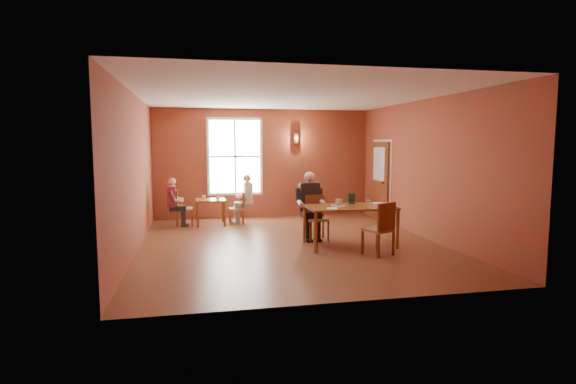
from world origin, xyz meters
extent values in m
cube|color=brown|center=(0.00, 0.00, 0.00)|extent=(6.00, 7.00, 0.01)
cube|color=brown|center=(0.00, 3.50, 1.50)|extent=(6.00, 0.04, 3.00)
cube|color=brown|center=(0.00, -3.50, 1.50)|extent=(6.00, 0.04, 3.00)
cube|color=brown|center=(-3.00, 0.00, 1.50)|extent=(0.04, 7.00, 3.00)
cube|color=brown|center=(3.00, 0.00, 1.50)|extent=(0.04, 7.00, 3.00)
cube|color=white|center=(0.00, 0.00, 3.00)|extent=(6.00, 7.00, 0.04)
cube|color=white|center=(-0.80, 3.45, 1.70)|extent=(1.36, 0.10, 1.96)
cube|color=maroon|center=(2.94, 2.30, 1.05)|extent=(0.12, 1.04, 2.10)
cylinder|color=brown|center=(0.90, 3.40, 2.20)|extent=(0.16, 0.16, 0.28)
cylinder|color=silver|center=(0.87, -0.46, 0.83)|extent=(0.36, 0.36, 0.04)
cube|color=tan|center=(0.91, -0.40, 0.87)|extent=(0.13, 0.13, 0.12)
cube|color=#1C3521|center=(1.25, -0.19, 0.92)|extent=(0.14, 0.08, 0.23)
cube|color=white|center=(1.09, -0.68, 0.81)|extent=(0.22, 0.10, 0.00)
cube|color=white|center=(0.67, -0.70, 0.81)|extent=(0.24, 0.24, 0.01)
cylinder|color=silver|center=(1.81, -0.19, 0.82)|extent=(0.20, 0.20, 0.01)
cube|color=black|center=(1.66, -0.75, 0.82)|extent=(0.15, 0.06, 0.02)
imported|color=white|center=(-1.33, 2.49, 0.69)|extent=(0.12, 0.12, 0.08)
imported|color=silver|center=(-1.68, 2.68, 0.69)|extent=(0.12, 0.12, 0.09)
camera|label=1|loc=(-1.90, -8.86, 2.04)|focal=28.00mm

